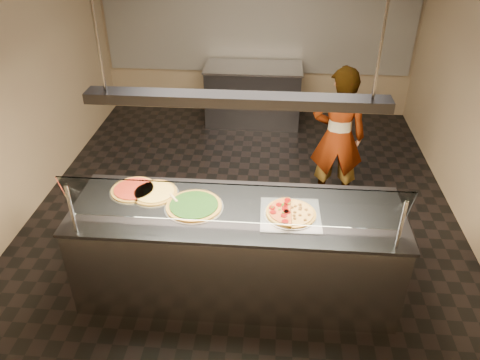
# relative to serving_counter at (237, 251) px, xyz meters

# --- Properties ---
(ground) EXTENTS (5.00, 6.00, 0.02)m
(ground) POSITION_rel_serving_counter_xyz_m (-0.03, 1.24, -0.48)
(ground) COLOR black
(ground) RESTS_ON ground
(wall_back) EXTENTS (5.00, 0.02, 3.00)m
(wall_back) POSITION_rel_serving_counter_xyz_m (-0.03, 4.25, 1.03)
(wall_back) COLOR #8F7D5C
(wall_back) RESTS_ON ground
(wall_front) EXTENTS (5.00, 0.02, 3.00)m
(wall_front) POSITION_rel_serving_counter_xyz_m (-0.03, -1.77, 1.03)
(wall_front) COLOR #8F7D5C
(wall_front) RESTS_ON ground
(wall_left) EXTENTS (0.02, 6.00, 3.00)m
(wall_left) POSITION_rel_serving_counter_xyz_m (-2.54, 1.24, 1.03)
(wall_left) COLOR #8F7D5C
(wall_left) RESTS_ON ground
(tile_band) EXTENTS (4.90, 0.02, 1.20)m
(tile_band) POSITION_rel_serving_counter_xyz_m (-0.03, 4.22, 0.83)
(tile_band) COLOR silver
(tile_band) RESTS_ON wall_back
(serving_counter) EXTENTS (2.89, 0.94, 0.93)m
(serving_counter) POSITION_rel_serving_counter_xyz_m (0.00, 0.00, 0.00)
(serving_counter) COLOR #B7B7BC
(serving_counter) RESTS_ON ground
(sneeze_guard) EXTENTS (2.65, 0.18, 0.54)m
(sneeze_guard) POSITION_rel_serving_counter_xyz_m (0.00, -0.34, 0.76)
(sneeze_guard) COLOR #B7B7BC
(sneeze_guard) RESTS_ON serving_counter
(perforated_tray) EXTENTS (0.52, 0.52, 0.01)m
(perforated_tray) POSITION_rel_serving_counter_xyz_m (0.46, -0.04, 0.47)
(perforated_tray) COLOR silver
(perforated_tray) RESTS_ON serving_counter
(half_pizza_pepperoni) EXTENTS (0.22, 0.43, 0.05)m
(half_pizza_pepperoni) POSITION_rel_serving_counter_xyz_m (0.36, -0.04, 0.50)
(half_pizza_pepperoni) COLOR brown
(half_pizza_pepperoni) RESTS_ON perforated_tray
(half_pizza_sausage) EXTENTS (0.22, 0.43, 0.04)m
(half_pizza_sausage) POSITION_rel_serving_counter_xyz_m (0.56, -0.04, 0.49)
(half_pizza_sausage) COLOR brown
(half_pizza_sausage) RESTS_ON perforated_tray
(pizza_spinach) EXTENTS (0.52, 0.52, 0.03)m
(pizza_spinach) POSITION_rel_serving_counter_xyz_m (-0.38, 0.01, 0.48)
(pizza_spinach) COLOR silver
(pizza_spinach) RESTS_ON serving_counter
(pizza_cheese) EXTENTS (0.44, 0.44, 0.03)m
(pizza_cheese) POSITION_rel_serving_counter_xyz_m (-0.77, 0.19, 0.48)
(pizza_cheese) COLOR silver
(pizza_cheese) RESTS_ON serving_counter
(pizza_tomato) EXTENTS (0.45, 0.45, 0.03)m
(pizza_tomato) POSITION_rel_serving_counter_xyz_m (-0.97, 0.22, 0.48)
(pizza_tomato) COLOR silver
(pizza_tomato) RESTS_ON serving_counter
(pizza_spatula) EXTENTS (0.27, 0.18, 0.02)m
(pizza_spatula) POSITION_rel_serving_counter_xyz_m (-0.51, 0.08, 0.49)
(pizza_spatula) COLOR #B7B7BC
(pizza_spatula) RESTS_ON pizza_spinach
(prep_table) EXTENTS (1.52, 0.74, 0.93)m
(prep_table) POSITION_rel_serving_counter_xyz_m (-0.07, 3.79, 0.00)
(prep_table) COLOR #36363B
(prep_table) RESTS_ON ground
(worker) EXTENTS (0.64, 0.44, 1.70)m
(worker) POSITION_rel_serving_counter_xyz_m (1.03, 1.63, 0.38)
(worker) COLOR #39373F
(worker) RESTS_ON ground
(heat_lamp_housing) EXTENTS (2.30, 0.18, 0.08)m
(heat_lamp_housing) POSITION_rel_serving_counter_xyz_m (0.00, 0.00, 1.48)
(heat_lamp_housing) COLOR #36363B
(heat_lamp_housing) RESTS_ON ceiling
(lamp_rod_left) EXTENTS (0.02, 0.02, 1.01)m
(lamp_rod_left) POSITION_rel_serving_counter_xyz_m (-1.00, 0.00, 2.03)
(lamp_rod_left) COLOR #B7B7BC
(lamp_rod_left) RESTS_ON ceiling
(lamp_rod_right) EXTENTS (0.02, 0.02, 1.01)m
(lamp_rod_right) POSITION_rel_serving_counter_xyz_m (1.00, 0.00, 2.03)
(lamp_rod_right) COLOR #B7B7BC
(lamp_rod_right) RESTS_ON ceiling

